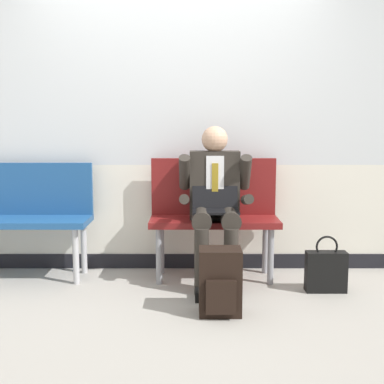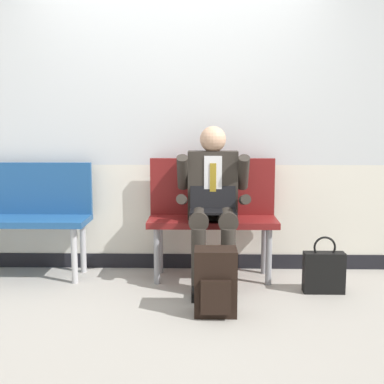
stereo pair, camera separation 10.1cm
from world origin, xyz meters
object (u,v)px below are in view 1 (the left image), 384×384
person_seated (213,200)px  backpack (218,282)px  bench_with_person (211,209)px  handbag (323,270)px  bench_empty (19,211)px

person_seated → backpack: (0.01, -0.66, -0.45)m
person_seated → bench_with_person: bearing=90.0°
backpack → handbag: size_ratio=1.03×
bench_with_person → handbag: 1.02m
bench_with_person → backpack: bearing=-89.6°
backpack → handbag: bearing=28.6°
person_seated → backpack: 0.80m
person_seated → handbag: bearing=-13.8°
person_seated → backpack: size_ratio=2.79×
bench_empty → person_seated: size_ratio=0.92×
person_seated → handbag: 1.00m
bench_empty → backpack: (1.61, -0.86, -0.34)m
bench_empty → backpack: bench_empty is taller
person_seated → handbag: size_ratio=2.88×
bench_with_person → bench_empty: bench_with_person is taller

